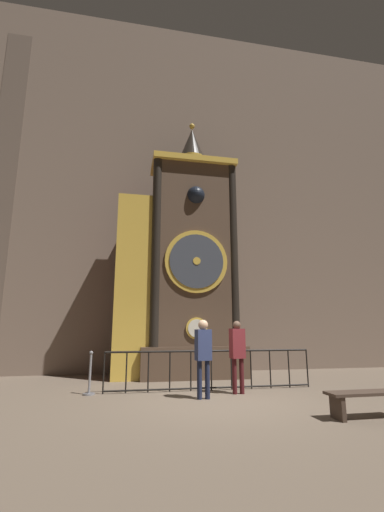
% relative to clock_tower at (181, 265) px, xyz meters
% --- Properties ---
extents(ground_plane, '(28.00, 28.00, 0.00)m').
position_rel_clock_tower_xyz_m(ground_plane, '(0.28, -3.76, -3.63)').
color(ground_plane, brown).
extents(cathedral_back_wall, '(24.00, 0.32, 14.41)m').
position_rel_clock_tower_xyz_m(cathedral_back_wall, '(0.19, 1.50, 3.57)').
color(cathedral_back_wall, '#7A6656').
rests_on(cathedral_back_wall, ground_plane).
extents(clock_tower, '(4.22, 1.76, 9.02)m').
position_rel_clock_tower_xyz_m(clock_tower, '(0.00, 0.00, 0.00)').
color(clock_tower, brown).
rests_on(clock_tower, ground_plane).
extents(railing_fence, '(5.35, 0.05, 0.98)m').
position_rel_clock_tower_xyz_m(railing_fence, '(0.41, -2.41, -3.09)').
color(railing_fence, black).
rests_on(railing_fence, ground_plane).
extents(visitor_near, '(0.37, 0.28, 1.71)m').
position_rel_clock_tower_xyz_m(visitor_near, '(-0.04, -3.44, -2.59)').
color(visitor_near, '#1B213A').
rests_on(visitor_near, ground_plane).
extents(visitor_far, '(0.37, 0.27, 1.70)m').
position_rel_clock_tower_xyz_m(visitor_far, '(0.91, -3.01, -2.61)').
color(visitor_far, '#461518').
rests_on(visitor_far, ground_plane).
extents(stanchion_post, '(0.28, 0.28, 0.99)m').
position_rel_clock_tower_xyz_m(stanchion_post, '(-2.56, -2.44, -3.31)').
color(stanchion_post, gray).
rests_on(stanchion_post, ground_plane).
extents(visitor_bench, '(1.43, 0.40, 0.44)m').
position_rel_clock_tower_xyz_m(visitor_bench, '(2.39, -5.59, -3.31)').
color(visitor_bench, '#423328').
rests_on(visitor_bench, ground_plane).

